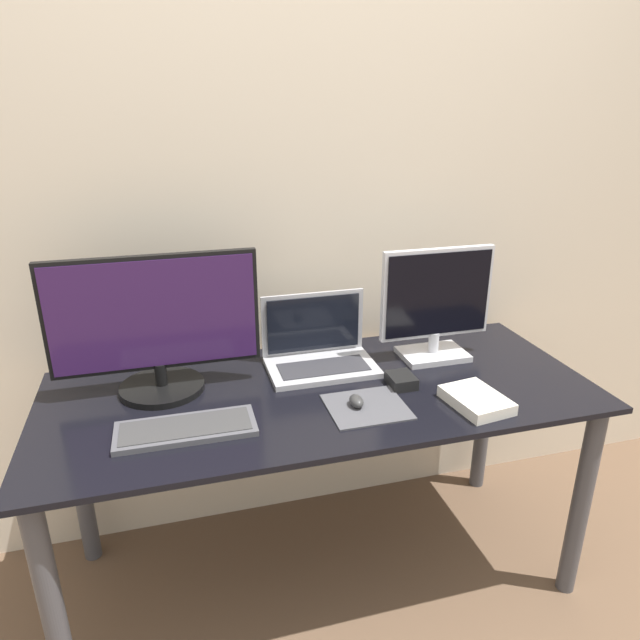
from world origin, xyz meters
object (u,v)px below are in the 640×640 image
Objects in this scene: laptop at (318,349)px; power_brick at (401,380)px; mouse at (356,401)px; monitor_right at (436,304)px; keyboard at (186,429)px; monitor_left at (156,327)px; book at (476,400)px.

laptop is 3.71× the size of power_brick.
mouse is at bearing -84.49° from laptop.
monitor_right is 4.07× the size of power_brick.
keyboard is 3.92× the size of power_brick.
laptop is 0.95× the size of keyboard.
keyboard is (-0.45, -0.31, -0.05)m from laptop.
monitor_left is 1.72× the size of laptop.
monitor_left reaches higher than book.
book is (0.37, -0.39, -0.04)m from laptop.
keyboard is at bearing -145.94° from laptop.
power_brick is at bearing 26.90° from mouse.
mouse is at bearing -144.63° from monitor_right.
laptop is at bearing 134.00° from power_brick.
book is at bearing -94.80° from monitor_right.
monitor_left is 0.76m from power_brick.
mouse is (0.48, 0.00, 0.01)m from keyboard.
monitor_left is 0.33m from keyboard.
monitor_left is 0.96m from book.
book is at bearing -5.67° from keyboard.
keyboard is at bearing -179.98° from mouse.
monitor_right reaches higher than book.
keyboard is (0.06, -0.26, -0.20)m from monitor_left.
laptop is 1.69× the size of book.
mouse is 0.66× the size of power_brick.
power_brick reaches higher than book.
monitor_left is 6.39× the size of power_brick.
keyboard is at bearing -172.18° from power_brick.
keyboard is (-0.85, -0.26, -0.18)m from monitor_right.
keyboard is 5.97× the size of mouse.
monitor_left reaches higher than laptop.
laptop is at bearing 133.63° from book.
keyboard is 1.79× the size of book.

